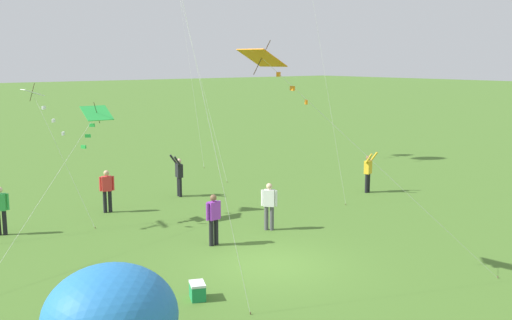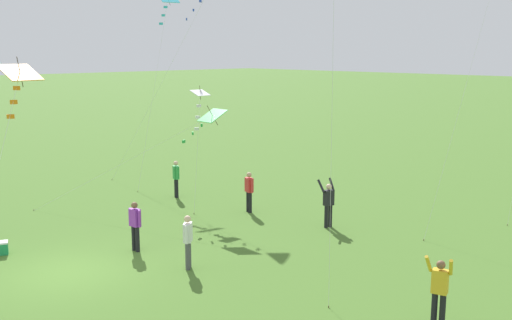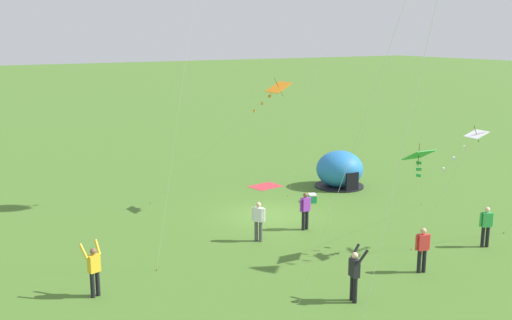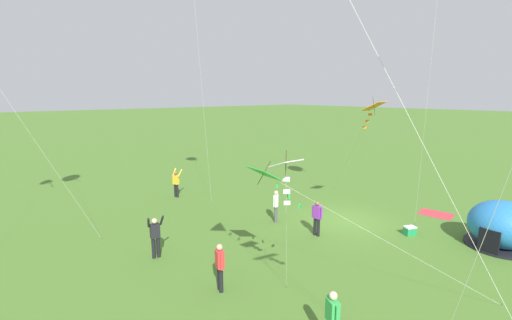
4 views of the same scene
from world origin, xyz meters
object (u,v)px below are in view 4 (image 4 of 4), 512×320
at_px(cooler_box, 410,231).
at_px(person_center_field, 332,318).
at_px(person_flying_kite, 176,182).
at_px(person_with_toddler, 317,216).
at_px(person_strolling, 220,265).
at_px(popup_tent, 502,225).
at_px(person_arms_raised, 155,235).
at_px(person_near_tent, 276,204).
at_px(kite_green, 270,178).
at_px(kite_white, 286,173).
at_px(kite_orange, 372,110).

bearing_deg(cooler_box, person_center_field, 104.16).
height_order(person_flying_kite, person_with_toddler, person_flying_kite).
distance_m(person_flying_kite, person_strolling, 11.72).
distance_m(popup_tent, person_arms_raised, 15.08).
bearing_deg(person_near_tent, cooler_box, -145.68).
bearing_deg(kite_green, person_near_tent, -45.41).
xyz_separation_m(person_strolling, kite_green, (-0.99, -1.41, 3.01)).
bearing_deg(person_with_toddler, person_flying_kite, 12.24).
xyz_separation_m(person_near_tent, kite_green, (-4.49, 4.55, 3.01)).
xyz_separation_m(person_arms_raised, kite_green, (-4.73, -2.07, 2.98)).
height_order(popup_tent, person_near_tent, popup_tent).
bearing_deg(cooler_box, person_near_tent, 34.32).
bearing_deg(person_flying_kite, kite_white, 165.37).
relative_size(person_strolling, kite_orange, 0.26).
height_order(person_flying_kite, kite_orange, kite_orange).
distance_m(popup_tent, kite_orange, 7.69).
distance_m(person_strolling, kite_green, 3.47).
xyz_separation_m(popup_tent, person_strolling, (5.16, 11.52, -0.03)).
bearing_deg(person_arms_raised, person_flying_kite, -32.79).
xyz_separation_m(person_with_toddler, kite_green, (-1.91, 4.81, 3.01)).
xyz_separation_m(person_near_tent, person_flying_kite, (7.51, 1.94, 0.03)).
xyz_separation_m(person_arms_raised, kite_white, (-6.38, -1.12, 3.58)).
relative_size(person_flying_kite, kite_orange, 0.29).
distance_m(person_flying_kite, kite_green, 12.64).
relative_size(person_center_field, person_arms_raised, 0.91).
relative_size(person_near_tent, kite_white, 0.33).
distance_m(person_near_tent, kite_orange, 6.91).
xyz_separation_m(person_center_field, person_arms_raised, (7.98, 1.30, 0.03)).
bearing_deg(person_flying_kite, popup_tent, -155.12).
bearing_deg(cooler_box, person_strolling, 78.53).
relative_size(person_strolling, person_center_field, 1.00).
height_order(kite_white, kite_orange, kite_orange).
relative_size(person_near_tent, person_center_field, 1.00).
relative_size(person_arms_raised, kite_orange, 0.29).
height_order(person_with_toddler, person_strolling, same).
bearing_deg(person_strolling, person_with_toddler, -81.62).
xyz_separation_m(person_with_toddler, kite_white, (-3.56, 5.75, 3.62)).
distance_m(person_flying_kite, kite_white, 14.56).
bearing_deg(person_near_tent, person_arms_raised, 87.94).
distance_m(person_near_tent, person_with_toddler, 2.59).
bearing_deg(person_flying_kite, person_arms_raised, 147.21).
bearing_deg(popup_tent, person_center_field, 85.20).
height_order(popup_tent, kite_white, kite_white).
relative_size(popup_tent, person_arms_raised, 1.49).
distance_m(person_with_toddler, kite_white, 7.67).
xyz_separation_m(person_flying_kite, person_strolling, (-11.00, 4.02, -0.03)).
bearing_deg(person_center_field, kite_orange, -62.56).
height_order(popup_tent, person_with_toddler, popup_tent).
relative_size(cooler_box, person_near_tent, 0.37).
distance_m(popup_tent, kite_green, 11.34).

